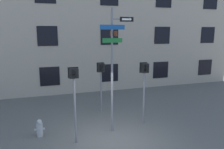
{
  "coord_description": "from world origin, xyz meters",
  "views": [
    {
      "loc": [
        -2.27,
        -7.24,
        4.12
      ],
      "look_at": [
        0.27,
        0.89,
        2.42
      ],
      "focal_mm": 35.0,
      "sensor_mm": 36.0,
      "label": 1
    }
  ],
  "objects_px": {
    "street_sign_pole": "(114,61)",
    "pedestrian_signal_across": "(101,73)",
    "pedestrian_signal_left": "(74,86)",
    "fire_hydrant": "(40,128)",
    "pedestrian_signal_right": "(145,77)"
  },
  "relations": [
    {
      "from": "pedestrian_signal_left",
      "to": "fire_hydrant",
      "type": "height_order",
      "value": "pedestrian_signal_left"
    },
    {
      "from": "street_sign_pole",
      "to": "pedestrian_signal_across",
      "type": "xyz_separation_m",
      "value": [
        0.09,
        2.34,
        -0.95
      ]
    },
    {
      "from": "street_sign_pole",
      "to": "pedestrian_signal_right",
      "type": "height_order",
      "value": "street_sign_pole"
    },
    {
      "from": "pedestrian_signal_right",
      "to": "pedestrian_signal_left",
      "type": "bearing_deg",
      "value": -164.74
    },
    {
      "from": "pedestrian_signal_across",
      "to": "pedestrian_signal_left",
      "type": "bearing_deg",
      "value": -121.12
    },
    {
      "from": "pedestrian_signal_right",
      "to": "fire_hydrant",
      "type": "distance_m",
      "value": 4.83
    },
    {
      "from": "pedestrian_signal_right",
      "to": "fire_hydrant",
      "type": "xyz_separation_m",
      "value": [
        -4.46,
        0.09,
        -1.83
      ]
    },
    {
      "from": "pedestrian_signal_right",
      "to": "fire_hydrant",
      "type": "bearing_deg",
      "value": 178.83
    },
    {
      "from": "street_sign_pole",
      "to": "pedestrian_signal_right",
      "type": "distance_m",
      "value": 1.76
    },
    {
      "from": "pedestrian_signal_right",
      "to": "pedestrian_signal_across",
      "type": "distance_m",
      "value": 2.47
    },
    {
      "from": "pedestrian_signal_right",
      "to": "fire_hydrant",
      "type": "relative_size",
      "value": 3.92
    },
    {
      "from": "street_sign_pole",
      "to": "fire_hydrant",
      "type": "bearing_deg",
      "value": 171.86
    },
    {
      "from": "street_sign_pole",
      "to": "pedestrian_signal_across",
      "type": "bearing_deg",
      "value": 87.83
    },
    {
      "from": "pedestrian_signal_left",
      "to": "fire_hydrant",
      "type": "bearing_deg",
      "value": 143.53
    },
    {
      "from": "street_sign_pole",
      "to": "pedestrian_signal_across",
      "type": "height_order",
      "value": "street_sign_pole"
    }
  ]
}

